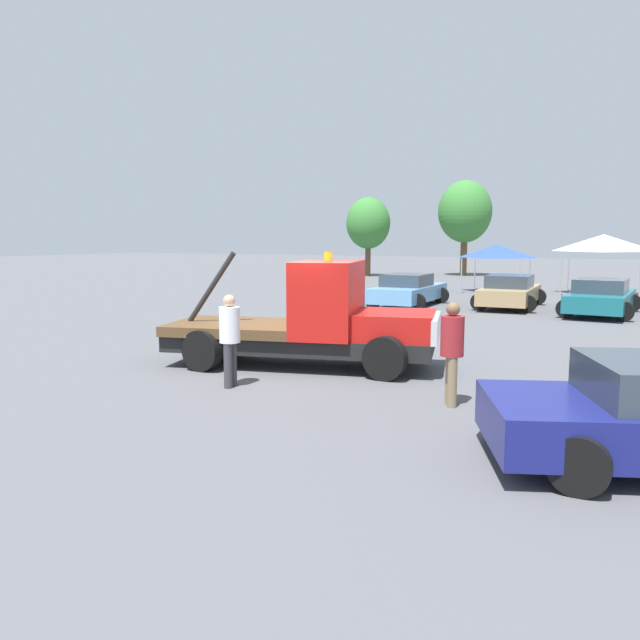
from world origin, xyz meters
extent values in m
plane|color=#545459|center=(0.00, 0.00, 0.00)|extent=(160.00, 160.00, 0.00)
cube|color=black|center=(0.00, 0.00, 0.53)|extent=(6.07, 3.25, 0.35)
cube|color=red|center=(2.02, 0.51, 0.98)|extent=(2.01, 2.13, 0.55)
cube|color=silver|center=(2.85, 0.72, 0.95)|extent=(0.58, 1.87, 0.50)
cube|color=red|center=(0.62, 0.16, 1.51)|extent=(1.75, 2.35, 1.61)
cube|color=brown|center=(-1.40, -0.35, 0.81)|extent=(3.32, 2.75, 0.22)
cylinder|color=black|center=(-1.99, -0.50, 1.70)|extent=(1.18, 0.41, 1.63)
cylinder|color=orange|center=(0.62, 0.16, 2.41)|extent=(0.18, 0.18, 0.20)
cylinder|color=black|center=(1.70, 1.46, 0.44)|extent=(0.88, 0.26, 0.88)
cylinder|color=black|center=(2.19, -0.48, 0.44)|extent=(0.88, 0.26, 0.88)
cylinder|color=black|center=(-2.07, 0.51, 0.44)|extent=(0.88, 0.26, 0.88)
cylinder|color=black|center=(-1.58, -1.43, 0.44)|extent=(0.88, 0.26, 0.88)
cylinder|color=black|center=(5.38, -2.97, 0.34)|extent=(0.68, 0.22, 0.68)
cylinder|color=black|center=(6.10, -4.72, 0.34)|extent=(0.68, 0.22, 0.68)
cylinder|color=#847051|center=(3.81, -1.63, 0.42)|extent=(0.16, 0.16, 0.85)
cylinder|color=#847051|center=(3.90, -1.82, 0.42)|extent=(0.16, 0.16, 0.85)
cylinder|color=maroon|center=(3.86, -1.73, 1.19)|extent=(0.39, 0.39, 0.67)
sphere|color=brown|center=(3.86, -1.73, 1.64)|extent=(0.23, 0.23, 0.23)
cylinder|color=#38383D|center=(-0.20, -2.42, 0.43)|extent=(0.16, 0.16, 0.85)
cylinder|color=#38383D|center=(-0.24, -2.21, 0.43)|extent=(0.16, 0.16, 0.85)
cylinder|color=white|center=(-0.22, -2.31, 1.19)|extent=(0.39, 0.39, 0.67)
sphere|color=tan|center=(-0.22, -2.31, 1.64)|extent=(0.23, 0.23, 0.23)
cube|color=#669ED1|center=(-1.93, 12.82, 0.54)|extent=(1.92, 4.85, 0.60)
cube|color=#333D47|center=(-1.93, 12.58, 1.09)|extent=(1.68, 2.04, 0.50)
cylinder|color=black|center=(-2.85, 14.47, 0.34)|extent=(0.68, 0.22, 0.68)
cylinder|color=black|center=(-1.03, 14.47, 0.34)|extent=(0.68, 0.22, 0.68)
cylinder|color=black|center=(-2.84, 11.17, 0.34)|extent=(0.68, 0.22, 0.68)
cylinder|color=black|center=(-1.02, 11.18, 0.34)|extent=(0.68, 0.22, 0.68)
cube|color=tan|center=(1.96, 14.00, 0.54)|extent=(1.96, 4.70, 0.60)
cube|color=#333D47|center=(1.96, 13.77, 1.09)|extent=(1.68, 1.99, 0.50)
cylinder|color=black|center=(1.04, 15.57, 0.34)|extent=(0.68, 0.22, 0.68)
cylinder|color=black|center=(2.81, 15.60, 0.34)|extent=(0.68, 0.22, 0.68)
cylinder|color=black|center=(1.11, 12.40, 0.34)|extent=(0.68, 0.22, 0.68)
cylinder|color=black|center=(2.88, 12.43, 0.34)|extent=(0.68, 0.22, 0.68)
cube|color=#196670|center=(5.36, 13.08, 0.54)|extent=(2.25, 4.94, 0.60)
cube|color=#333D47|center=(5.35, 12.84, 1.09)|extent=(1.83, 2.13, 0.50)
cylinder|color=black|center=(4.55, 14.77, 0.34)|extent=(0.68, 0.22, 0.68)
cylinder|color=black|center=(6.39, 14.65, 0.34)|extent=(0.68, 0.22, 0.68)
cylinder|color=black|center=(4.34, 11.50, 0.34)|extent=(0.68, 0.22, 0.68)
cylinder|color=black|center=(6.17, 11.38, 0.34)|extent=(0.68, 0.22, 0.68)
cylinder|color=#9E9EA3|center=(-1.53, 19.82, 0.89)|extent=(0.07, 0.07, 1.78)
cylinder|color=#9E9EA3|center=(1.37, 19.82, 0.89)|extent=(0.07, 0.07, 1.78)
cylinder|color=#9E9EA3|center=(-1.53, 22.72, 0.89)|extent=(0.07, 0.07, 1.78)
cylinder|color=#9E9EA3|center=(1.37, 22.72, 0.89)|extent=(0.07, 0.07, 1.78)
pyramid|color=#2D4CB7|center=(-0.08, 21.27, 2.12)|extent=(2.90, 2.90, 0.69)
cylinder|color=#9E9EA3|center=(3.16, 20.59, 1.07)|extent=(0.07, 0.07, 2.15)
cylinder|color=#9E9EA3|center=(3.16, 24.05, 1.07)|extent=(0.07, 0.07, 2.15)
pyramid|color=white|center=(4.89, 22.32, 2.56)|extent=(3.46, 3.46, 0.83)
cylinder|color=brown|center=(-11.39, 30.97, 1.01)|extent=(0.40, 0.40, 2.01)
ellipsoid|color=#387A33|center=(-11.39, 30.97, 3.88)|extent=(3.22, 3.22, 3.74)
cylinder|color=brown|center=(-5.22, 34.73, 1.23)|extent=(0.49, 0.49, 2.46)
ellipsoid|color=#387A33|center=(-5.22, 34.73, 4.75)|extent=(3.94, 3.94, 4.57)
camera|label=1|loc=(6.56, -11.83, 2.80)|focal=35.00mm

